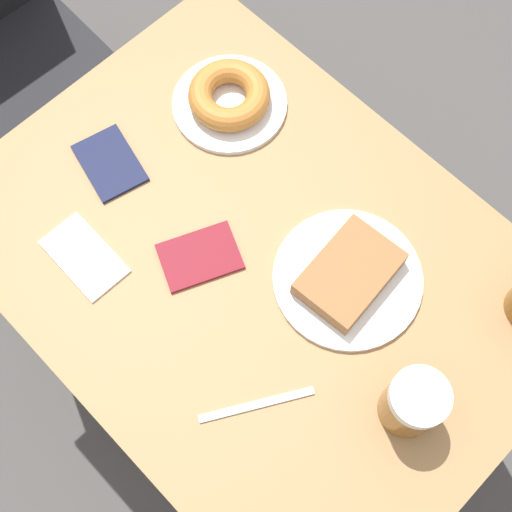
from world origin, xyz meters
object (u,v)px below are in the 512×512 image
(passport_near_edge, at_px, (200,257))
(plate_with_donut, at_px, (229,98))
(fork, at_px, (257,405))
(napkin_folded, at_px, (84,257))
(beer_mug_center, at_px, (413,403))
(passport_far_edge, at_px, (110,163))
(plate_with_cake, at_px, (348,276))

(passport_near_edge, bearing_deg, plate_with_donut, 36.65)
(passport_near_edge, bearing_deg, fork, -113.47)
(napkin_folded, xyz_separation_m, fork, (0.03, -0.37, -0.00))
(plate_with_donut, distance_m, beer_mug_center, 0.60)
(passport_far_edge, bearing_deg, beer_mug_center, -86.11)
(beer_mug_center, relative_size, passport_far_edge, 0.81)
(plate_with_cake, bearing_deg, fork, -170.62)
(fork, height_order, passport_near_edge, passport_near_edge)
(napkin_folded, bearing_deg, passport_near_edge, -44.72)
(plate_with_cake, bearing_deg, napkin_folded, 130.17)
(plate_with_donut, relative_size, passport_near_edge, 1.35)
(plate_with_donut, relative_size, beer_mug_center, 1.76)
(passport_near_edge, height_order, passport_far_edge, same)
(beer_mug_center, height_order, passport_near_edge, beer_mug_center)
(beer_mug_center, bearing_deg, plate_with_cake, 65.60)
(plate_with_donut, bearing_deg, passport_far_edge, 165.65)
(passport_far_edge, bearing_deg, plate_with_cake, -72.60)
(fork, bearing_deg, passport_near_edge, 66.53)
(beer_mug_center, bearing_deg, passport_far_edge, 93.89)
(napkin_folded, relative_size, fork, 0.91)
(plate_with_cake, bearing_deg, plate_with_donut, 75.74)
(passport_far_edge, bearing_deg, napkin_folded, -144.02)
(plate_with_cake, height_order, fork, plate_with_cake)
(napkin_folded, distance_m, passport_far_edge, 0.17)
(napkin_folded, bearing_deg, beer_mug_center, -70.80)
(beer_mug_center, xyz_separation_m, napkin_folded, (-0.18, 0.53, -0.06))
(passport_near_edge, bearing_deg, plate_with_cake, -53.80)
(beer_mug_center, distance_m, napkin_folded, 0.56)
(passport_near_edge, relative_size, passport_far_edge, 1.05)
(plate_with_cake, xyz_separation_m, passport_near_edge, (-0.14, 0.19, -0.01))
(plate_with_cake, xyz_separation_m, passport_far_edge, (-0.13, 0.43, -0.01))
(fork, relative_size, passport_far_edge, 1.11)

